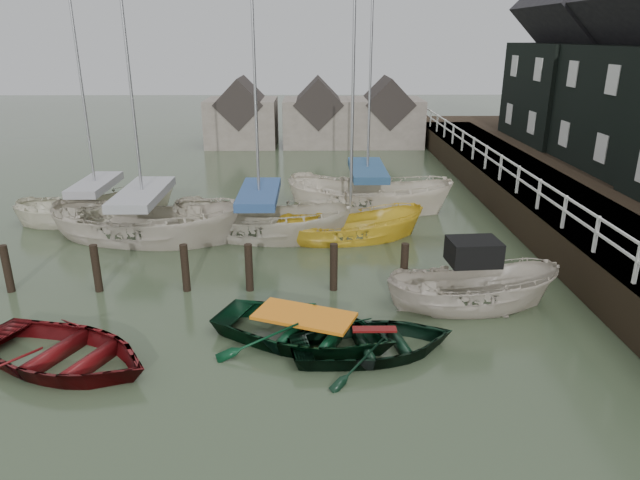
{
  "coord_description": "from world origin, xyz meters",
  "views": [
    {
      "loc": [
        0.61,
        -11.91,
        6.88
      ],
      "look_at": [
        0.81,
        3.33,
        1.4
      ],
      "focal_mm": 32.0,
      "sensor_mm": 36.0,
      "label": 1
    }
  ],
  "objects_px": {
    "rowboat_red": "(65,365)",
    "sailboat_b": "(261,233)",
    "motorboat": "(471,305)",
    "rowboat_green": "(304,341)",
    "sailboat_a": "(147,237)",
    "rowboat_dkgreen": "(374,353)",
    "sailboat_c": "(350,238)",
    "sailboat_d": "(367,206)",
    "sailboat_e": "(100,217)"
  },
  "relations": [
    {
      "from": "rowboat_red",
      "to": "motorboat",
      "type": "bearing_deg",
      "value": -51.38
    },
    {
      "from": "rowboat_dkgreen",
      "to": "motorboat",
      "type": "distance_m",
      "value": 3.64
    },
    {
      "from": "sailboat_c",
      "to": "motorboat",
      "type": "bearing_deg",
      "value": -161.61
    },
    {
      "from": "rowboat_dkgreen",
      "to": "motorboat",
      "type": "xyz_separation_m",
      "value": [
        2.84,
        2.27,
        0.09
      ]
    },
    {
      "from": "sailboat_d",
      "to": "motorboat",
      "type": "bearing_deg",
      "value": -149.23
    },
    {
      "from": "sailboat_b",
      "to": "sailboat_e",
      "type": "relative_size",
      "value": 1.31
    },
    {
      "from": "rowboat_green",
      "to": "motorboat",
      "type": "xyz_separation_m",
      "value": [
        4.44,
        1.73,
        0.09
      ]
    },
    {
      "from": "motorboat",
      "to": "sailboat_e",
      "type": "bearing_deg",
      "value": 53.39
    },
    {
      "from": "rowboat_green",
      "to": "rowboat_dkgreen",
      "type": "distance_m",
      "value": 1.69
    },
    {
      "from": "sailboat_d",
      "to": "sailboat_b",
      "type": "bearing_deg",
      "value": 148.89
    },
    {
      "from": "sailboat_a",
      "to": "sailboat_d",
      "type": "height_order",
      "value": "sailboat_d"
    },
    {
      "from": "rowboat_red",
      "to": "rowboat_green",
      "type": "xyz_separation_m",
      "value": [
        5.31,
        0.98,
        0.0
      ]
    },
    {
      "from": "motorboat",
      "to": "sailboat_a",
      "type": "xyz_separation_m",
      "value": [
        -10.2,
        5.7,
        -0.03
      ]
    },
    {
      "from": "sailboat_c",
      "to": "rowboat_green",
      "type": "bearing_deg",
      "value": 159.22
    },
    {
      "from": "sailboat_c",
      "to": "sailboat_e",
      "type": "relative_size",
      "value": 1.05
    },
    {
      "from": "rowboat_red",
      "to": "rowboat_green",
      "type": "bearing_deg",
      "value": -56.47
    },
    {
      "from": "rowboat_red",
      "to": "motorboat",
      "type": "xyz_separation_m",
      "value": [
        9.75,
        2.71,
        0.09
      ]
    },
    {
      "from": "sailboat_a",
      "to": "sailboat_e",
      "type": "bearing_deg",
      "value": 59.05
    },
    {
      "from": "rowboat_green",
      "to": "sailboat_a",
      "type": "relative_size",
      "value": 0.42
    },
    {
      "from": "rowboat_dkgreen",
      "to": "sailboat_b",
      "type": "height_order",
      "value": "sailboat_b"
    },
    {
      "from": "rowboat_green",
      "to": "sailboat_b",
      "type": "height_order",
      "value": "sailboat_b"
    },
    {
      "from": "sailboat_e",
      "to": "sailboat_c",
      "type": "bearing_deg",
      "value": -123.78
    },
    {
      "from": "rowboat_red",
      "to": "sailboat_b",
      "type": "bearing_deg",
      "value": 0.49
    },
    {
      "from": "rowboat_green",
      "to": "sailboat_e",
      "type": "distance_m",
      "value": 12.83
    },
    {
      "from": "sailboat_d",
      "to": "sailboat_a",
      "type": "bearing_deg",
      "value": 133.6
    },
    {
      "from": "motorboat",
      "to": "sailboat_e",
      "type": "height_order",
      "value": "sailboat_e"
    },
    {
      "from": "sailboat_a",
      "to": "sailboat_d",
      "type": "distance_m",
      "value": 9.08
    },
    {
      "from": "rowboat_red",
      "to": "rowboat_green",
      "type": "distance_m",
      "value": 5.4
    },
    {
      "from": "sailboat_a",
      "to": "sailboat_e",
      "type": "xyz_separation_m",
      "value": [
        -2.52,
        2.35,
        0.0
      ]
    },
    {
      "from": "sailboat_a",
      "to": "rowboat_dkgreen",
      "type": "bearing_deg",
      "value": -125.23
    },
    {
      "from": "rowboat_green",
      "to": "sailboat_a",
      "type": "height_order",
      "value": "sailboat_a"
    },
    {
      "from": "rowboat_green",
      "to": "sailboat_c",
      "type": "relative_size",
      "value": 0.46
    },
    {
      "from": "rowboat_green",
      "to": "sailboat_d",
      "type": "bearing_deg",
      "value": 9.37
    },
    {
      "from": "rowboat_green",
      "to": "sailboat_c",
      "type": "distance_m",
      "value": 7.5
    },
    {
      "from": "sailboat_b",
      "to": "rowboat_dkgreen",
      "type": "bearing_deg",
      "value": -143.95
    },
    {
      "from": "motorboat",
      "to": "sailboat_e",
      "type": "xyz_separation_m",
      "value": [
        -12.73,
        8.05,
        -0.02
      ]
    },
    {
      "from": "rowboat_green",
      "to": "sailboat_e",
      "type": "height_order",
      "value": "sailboat_e"
    },
    {
      "from": "sailboat_e",
      "to": "sailboat_d",
      "type": "bearing_deg",
      "value": -102.41
    },
    {
      "from": "rowboat_dkgreen",
      "to": "rowboat_green",
      "type": "bearing_deg",
      "value": 60.12
    },
    {
      "from": "rowboat_red",
      "to": "sailboat_c",
      "type": "relative_size",
      "value": 0.45
    },
    {
      "from": "motorboat",
      "to": "sailboat_d",
      "type": "bearing_deg",
      "value": 7.3
    },
    {
      "from": "rowboat_red",
      "to": "rowboat_dkgreen",
      "type": "relative_size",
      "value": 1.14
    },
    {
      "from": "rowboat_green",
      "to": "sailboat_b",
      "type": "relative_size",
      "value": 0.36
    },
    {
      "from": "sailboat_b",
      "to": "sailboat_c",
      "type": "bearing_deg",
      "value": -82.18
    },
    {
      "from": "rowboat_red",
      "to": "sailboat_a",
      "type": "relative_size",
      "value": 0.41
    },
    {
      "from": "motorboat",
      "to": "sailboat_d",
      "type": "height_order",
      "value": "sailboat_d"
    },
    {
      "from": "rowboat_dkgreen",
      "to": "sailboat_a",
      "type": "xyz_separation_m",
      "value": [
        -7.37,
        7.98,
        0.06
      ]
    },
    {
      "from": "sailboat_a",
      "to": "rowboat_green",
      "type": "bearing_deg",
      "value": -130.15
    },
    {
      "from": "rowboat_red",
      "to": "sailboat_b",
      "type": "xyz_separation_m",
      "value": [
        3.61,
        8.68,
        0.06
      ]
    },
    {
      "from": "rowboat_red",
      "to": "rowboat_dkgreen",
      "type": "bearing_deg",
      "value": -63.3
    }
  ]
}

